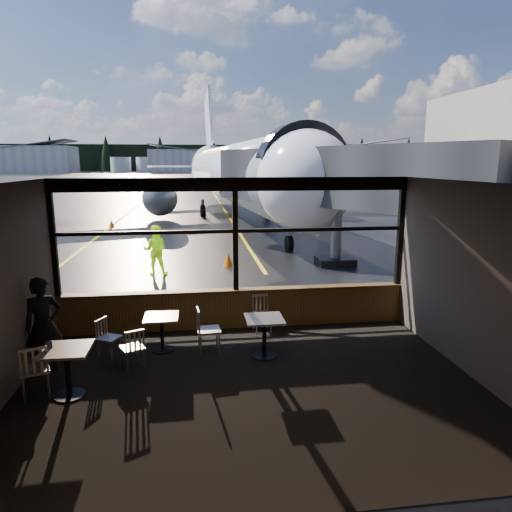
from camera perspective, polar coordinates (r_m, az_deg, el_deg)
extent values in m
plane|color=black|center=(130.27, -7.33, 9.83)|extent=(520.00, 520.00, 0.00)
cube|color=black|center=(8.20, -0.53, -16.09)|extent=(8.00, 6.00, 0.01)
cube|color=#38332D|center=(7.27, -0.58, 9.07)|extent=(8.00, 6.00, 0.04)
cube|color=#4F453F|center=(8.95, 25.80, -2.96)|extent=(0.04, 6.00, 3.50)
cube|color=#4F453F|center=(4.77, 4.03, -14.14)|extent=(8.00, 0.04, 3.50)
cube|color=brown|center=(10.79, -2.52, -6.62)|extent=(8.00, 0.28, 0.90)
cube|color=black|center=(10.26, -2.66, 8.95)|extent=(8.00, 0.18, 0.30)
cube|color=black|center=(10.78, -24.02, 1.94)|extent=(0.12, 0.12, 2.60)
cube|color=black|center=(10.37, -2.60, 2.60)|extent=(0.12, 0.12, 2.60)
cube|color=black|center=(11.41, 17.59, 2.89)|extent=(0.12, 0.12, 2.60)
cube|color=black|center=(10.36, -2.61, 3.14)|extent=(8.00, 0.10, 0.08)
imported|color=black|center=(9.30, -25.01, -7.86)|extent=(0.78, 0.69, 1.79)
imported|color=#BFF219|center=(16.11, -12.48, 0.73)|extent=(0.87, 0.70, 1.72)
cone|color=#FC4D07|center=(17.14, -3.53, -0.39)|extent=(0.38, 0.38, 0.53)
cone|color=#FF5808|center=(29.04, -17.62, 3.96)|extent=(0.34, 0.34, 0.47)
cylinder|color=silver|center=(194.40, -16.54, 10.89)|extent=(8.00, 8.00, 6.00)
cylinder|color=silver|center=(193.16, -13.55, 11.04)|extent=(8.00, 8.00, 6.00)
cylinder|color=silver|center=(192.43, -10.53, 11.17)|extent=(8.00, 8.00, 6.00)
cube|color=black|center=(220.22, -7.56, 12.07)|extent=(360.00, 3.00, 12.00)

